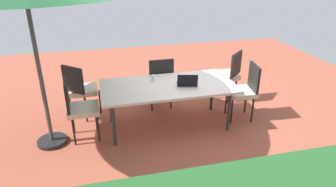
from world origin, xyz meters
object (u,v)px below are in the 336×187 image
(dining_table, at_px, (168,88))
(cup, at_px, (153,78))
(chair_west, at_px, (244,89))
(chair_south, at_px, (160,80))
(chair_east, at_px, (79,106))
(laptop, at_px, (187,83))
(chair_southeast, at_px, (81,88))
(chair_southwest, at_px, (228,73))

(dining_table, xyz_separation_m, cup, (0.20, -0.20, 0.10))
(dining_table, height_order, chair_west, chair_west)
(dining_table, bearing_deg, chair_south, -91.90)
(chair_west, bearing_deg, chair_south, -111.31)
(chair_east, xyz_separation_m, laptop, (-1.69, 0.05, 0.23))
(chair_south, distance_m, chair_east, 1.61)
(chair_east, bearing_deg, chair_southeast, -5.48)
(dining_table, bearing_deg, chair_west, 178.47)
(chair_southeast, xyz_separation_m, cup, (-1.18, 0.47, 0.24))
(chair_west, bearing_deg, dining_table, -82.96)
(chair_southeast, height_order, chair_east, same)
(chair_west, distance_m, laptop, 1.07)
(chair_southeast, bearing_deg, dining_table, -162.88)
(chair_south, relative_size, cup, 8.57)
(chair_south, height_order, chair_southwest, same)
(dining_table, xyz_separation_m, chair_southeast, (1.38, -0.67, -0.14))
(chair_west, height_order, cup, chair_west)
(dining_table, relative_size, chair_west, 2.18)
(dining_table, xyz_separation_m, chair_east, (1.40, 0.04, -0.14))
(laptop, distance_m, cup, 0.57)
(chair_west, relative_size, chair_southeast, 1.00)
(chair_west, relative_size, chair_southwest, 1.00)
(laptop, bearing_deg, chair_south, -58.14)
(chair_west, height_order, chair_south, same)
(chair_west, distance_m, chair_southeast, 2.80)
(chair_west, xyz_separation_m, chair_east, (2.73, 0.01, 0.00))
(chair_southwest, bearing_deg, chair_southeast, -41.02)
(dining_table, relative_size, chair_east, 2.18)
(dining_table, xyz_separation_m, chair_west, (-1.33, 0.04, -0.14))
(chair_southeast, bearing_deg, chair_east, 131.52)
(laptop, relative_size, cup, 3.22)
(cup, bearing_deg, chair_west, 171.23)
(chair_east, bearing_deg, chair_west, -93.96)
(laptop, height_order, cup, laptop)
(chair_southeast, distance_m, chair_southwest, 2.77)
(chair_east, bearing_deg, chair_south, -66.00)
(chair_south, xyz_separation_m, laptop, (-0.27, 0.81, 0.23))
(chair_southeast, relative_size, chair_south, 1.00)
(chair_east, bearing_deg, cup, -82.61)
(chair_east, distance_m, cup, 1.25)
(chair_southeast, bearing_deg, chair_southwest, -135.23)
(dining_table, distance_m, chair_south, 0.73)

